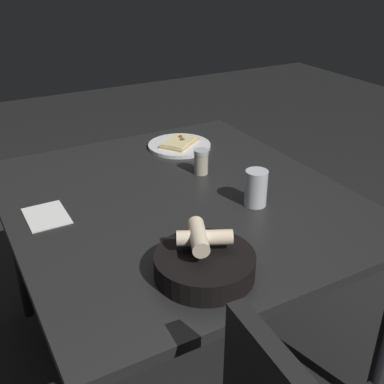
# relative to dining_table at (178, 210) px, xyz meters

# --- Properties ---
(ground) EXTENTS (8.00, 8.00, 0.00)m
(ground) POSITION_rel_dining_table_xyz_m (0.00, 0.00, -0.66)
(ground) COLOR black
(dining_table) EXTENTS (1.18, 1.07, 0.71)m
(dining_table) POSITION_rel_dining_table_xyz_m (0.00, 0.00, 0.00)
(dining_table) COLOR black
(dining_table) RESTS_ON ground
(pizza_plate) EXTENTS (0.26, 0.26, 0.04)m
(pizza_plate) POSITION_rel_dining_table_xyz_m (-0.38, 0.21, 0.06)
(pizza_plate) COLOR white
(pizza_plate) RESTS_ON dining_table
(bread_basket) EXTENTS (0.25, 0.25, 0.13)m
(bread_basket) POSITION_rel_dining_table_xyz_m (0.41, -0.14, 0.09)
(bread_basket) COLOR black
(bread_basket) RESTS_ON dining_table
(beer_glass) EXTENTS (0.07, 0.07, 0.12)m
(beer_glass) POSITION_rel_dining_table_xyz_m (0.17, 0.19, 0.11)
(beer_glass) COLOR silver
(beer_glass) RESTS_ON dining_table
(pepper_shaker) EXTENTS (0.05, 0.05, 0.09)m
(pepper_shaker) POSITION_rel_dining_table_xyz_m (-0.12, 0.16, 0.09)
(pepper_shaker) COLOR #BFB299
(pepper_shaker) RESTS_ON dining_table
(napkin) EXTENTS (0.16, 0.12, 0.00)m
(napkin) POSITION_rel_dining_table_xyz_m (-0.07, -0.41, 0.05)
(napkin) COLOR white
(napkin) RESTS_ON dining_table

